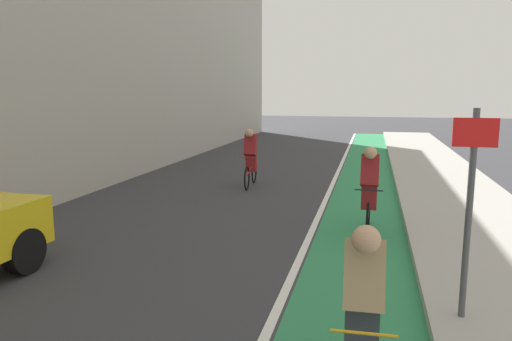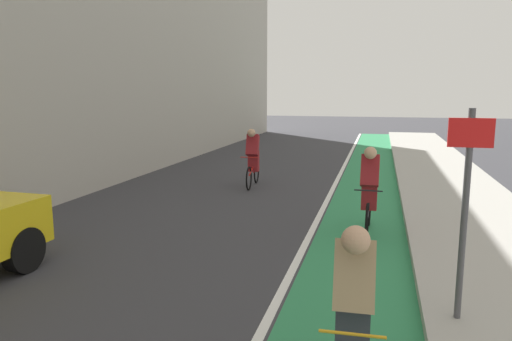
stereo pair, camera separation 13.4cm
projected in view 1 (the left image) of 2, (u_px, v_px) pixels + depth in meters
ground_plane at (223, 215)px, 10.01m from camera, size 81.95×81.95×0.00m
bike_lane_paint at (364, 201)px, 11.26m from camera, size 1.60×37.25×0.00m
lane_divider_stripe at (326, 199)px, 11.47m from camera, size 0.12×37.25×0.00m
sidewalk_right at (459, 203)px, 10.75m from camera, size 2.63×37.25×0.14m
cyclist_mid at (363, 311)px, 3.86m from camera, size 0.48×1.66×1.58m
cyclist_trailing at (369, 190)px, 8.59m from camera, size 0.48×1.74×1.62m
cyclist_far at (251, 156)px, 12.87m from camera, size 0.48×1.68×1.60m
street_sign_post at (470, 194)px, 4.96m from camera, size 0.44×0.07×2.27m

